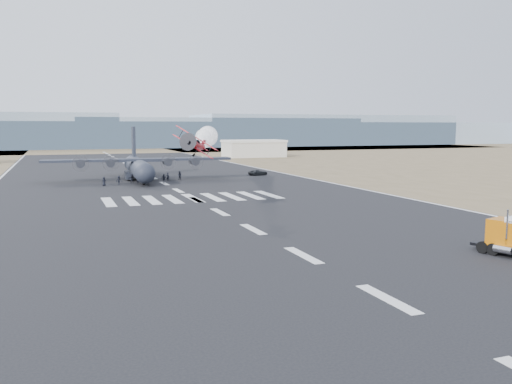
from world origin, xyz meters
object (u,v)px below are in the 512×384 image
support_vehicle (258,173)px  crew_b (180,176)px  crew_a (138,180)px  aerobatic_biplane (195,144)px  hangar_right (254,148)px  transport_aircraft (138,166)px  crew_g (168,177)px  crew_d (164,179)px  crew_f (132,179)px  crew_c (119,180)px  crew_e (104,182)px  crew_h (147,177)px

support_vehicle → crew_b: 18.57m
crew_a → aerobatic_biplane: bearing=105.4°
hangar_right → transport_aircraft: size_ratio=0.57×
crew_g → crew_d: bearing=114.3°
transport_aircraft → crew_f: bearing=-105.1°
crew_c → crew_d: bearing=-7.4°
hangar_right → crew_a: size_ratio=12.98×
crew_e → crew_b: bearing=-169.3°
crew_a → crew_e: crew_e is taller
crew_d → crew_b: bearing=-94.0°
crew_a → crew_h: (2.13, 3.58, 0.13)m
crew_d → crew_h: crew_h is taller
transport_aircraft → crew_g: size_ratio=21.88×
crew_d → crew_g: (1.51, 4.02, -0.06)m
aerobatic_biplane → support_vehicle: (25.23, 46.04, -7.77)m
crew_e → crew_g: (12.32, 4.70, 0.03)m
hangar_right → support_vehicle: 72.10m
aerobatic_biplane → crew_g: bearing=101.5°
crew_a → crew_c: bearing=20.1°
support_vehicle → crew_g: crew_g is taller
crew_h → crew_c: bearing=20.0°
crew_h → hangar_right: bearing=-139.2°
transport_aircraft → crew_a: bearing=-95.5°
support_vehicle → crew_c: bearing=91.1°
hangar_right → crew_e: size_ratio=12.92×
crew_f → crew_g: crew_f is taller
aerobatic_biplane → crew_f: bearing=111.6°
hangar_right → aerobatic_biplane: (-48.99, -114.07, 5.36)m
crew_a → crew_c: 3.49m
transport_aircraft → crew_g: bearing=-42.2°
crew_d → crew_f: size_ratio=1.05×
crew_b → crew_f: crew_b is taller
transport_aircraft → crew_f: 6.99m
transport_aircraft → crew_d: size_ratio=20.51×
crew_d → crew_g: size_ratio=1.07×
aerobatic_biplane → crew_e: aerobatic_biplane is taller
crew_g → crew_f: bearing=56.5°
support_vehicle → transport_aircraft: bearing=75.2°
transport_aircraft → crew_g: transport_aircraft is taller
aerobatic_biplane → crew_h: (0.40, 40.40, -7.44)m
crew_a → crew_d: crew_d is taller
crew_b → crew_h: crew_h is taller
aerobatic_biplane → support_vehicle: aerobatic_biplane is taller
crew_d → crew_e: 10.83m
crew_a → crew_c: (-3.46, -0.45, 0.02)m
aerobatic_biplane → crew_d: size_ratio=3.09×
crew_a → crew_b: crew_b is taller
hangar_right → crew_g: (-44.53, -73.77, -2.18)m
transport_aircraft → crew_f: (-2.11, -6.40, -1.85)m
hangar_right → support_vehicle: bearing=-109.3°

